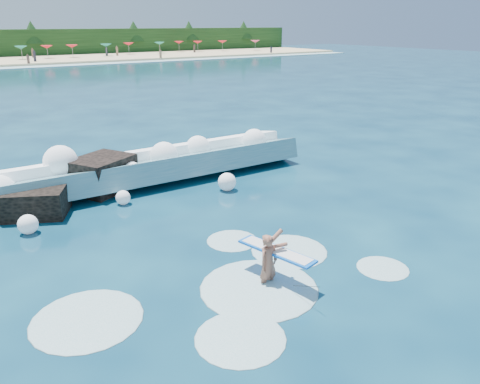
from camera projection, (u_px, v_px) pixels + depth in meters
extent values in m
plane|color=#082840|center=(235.00, 265.00, 12.65)|extent=(200.00, 200.00, 0.00)
cube|color=teal|center=(96.00, 181.00, 17.97)|extent=(17.92, 2.73, 1.50)
cube|color=white|center=(89.00, 165.00, 18.45)|extent=(17.92, 1.26, 0.70)
cube|color=black|center=(36.00, 204.00, 15.84)|extent=(2.47, 2.27, 1.11)
cube|color=black|center=(102.00, 177.00, 18.13)|extent=(2.79, 2.62, 1.55)
imported|color=#975A46|center=(268.00, 265.00, 11.61)|extent=(0.63, 0.47, 1.58)
cube|color=blue|center=(276.00, 251.00, 11.70)|extent=(1.00, 2.22, 0.05)
cube|color=white|center=(276.00, 251.00, 11.69)|extent=(0.87, 2.02, 0.05)
cylinder|color=black|center=(306.00, 286.00, 10.79)|extent=(0.01, 0.91, 0.43)
sphere|color=white|center=(61.00, 162.00, 17.66)|extent=(1.28, 1.28, 1.28)
sphere|color=white|center=(131.00, 173.00, 18.24)|extent=(0.89, 0.89, 0.89)
sphere|color=white|center=(164.00, 156.00, 19.19)|extent=(1.16, 1.16, 1.16)
sphere|color=white|center=(198.00, 148.00, 20.42)|extent=(1.07, 1.07, 1.07)
sphere|color=white|center=(254.00, 141.00, 21.19)|extent=(1.07, 1.07, 1.07)
sphere|color=white|center=(28.00, 224.00, 14.45)|extent=(0.62, 0.62, 0.62)
sphere|color=white|center=(123.00, 198.00, 16.80)|extent=(0.53, 0.53, 0.53)
sphere|color=white|center=(227.00, 182.00, 18.19)|extent=(0.71, 0.71, 0.71)
ellipsoid|color=silver|center=(259.00, 288.00, 11.55)|extent=(2.95, 2.95, 0.15)
ellipsoid|color=silver|center=(240.00, 338.00, 9.71)|extent=(1.94, 1.94, 0.10)
ellipsoid|color=silver|center=(289.00, 251.00, 13.43)|extent=(2.19, 2.19, 0.11)
ellipsoid|color=silver|center=(87.00, 319.00, 10.33)|extent=(2.48, 2.48, 0.12)
ellipsoid|color=silver|center=(232.00, 241.00, 14.07)|extent=(1.55, 1.55, 0.08)
ellipsoid|color=silver|center=(383.00, 268.00, 12.49)|extent=(1.38, 1.38, 0.07)
cone|color=#147E68|center=(21.00, 48.00, 77.50)|extent=(2.00, 2.00, 0.50)
cone|color=red|center=(47.00, 47.00, 79.62)|extent=(2.00, 2.00, 0.50)
cone|color=red|center=(72.00, 46.00, 81.85)|extent=(2.00, 2.00, 0.50)
cone|color=#147E68|center=(106.00, 45.00, 85.18)|extent=(2.00, 2.00, 0.50)
cone|color=red|center=(128.00, 44.00, 90.01)|extent=(2.00, 2.00, 0.50)
cone|color=#147E68|center=(159.00, 43.00, 92.96)|extent=(2.00, 2.00, 0.50)
cone|color=red|center=(179.00, 42.00, 97.05)|extent=(2.00, 2.00, 0.50)
cone|color=red|center=(198.00, 42.00, 97.70)|extent=(2.00, 2.00, 0.50)
cone|color=red|center=(222.00, 42.00, 100.22)|extent=(2.00, 2.00, 0.50)
cone|color=#DC4066|center=(255.00, 41.00, 102.44)|extent=(2.00, 2.00, 0.50)
cube|color=#8C664C|center=(94.00, 51.00, 86.98)|extent=(0.35, 0.22, 1.37)
cube|color=#262633|center=(196.00, 50.00, 91.72)|extent=(0.35, 0.22, 1.46)
cube|color=#3F332D|center=(117.00, 51.00, 86.00)|extent=(0.35, 0.22, 1.54)
cube|color=#8C664C|center=(19.00, 61.00, 69.37)|extent=(0.35, 0.22, 1.39)
cube|color=brown|center=(27.00, 57.00, 72.81)|extent=(0.35, 0.22, 1.36)
cube|color=#3F332D|center=(202.00, 53.00, 86.76)|extent=(0.35, 0.22, 1.42)
cube|color=#3F332D|center=(134.00, 56.00, 78.66)|extent=(0.35, 0.22, 1.61)
cube|color=brown|center=(162.00, 53.00, 83.38)|extent=(0.35, 0.22, 1.38)
cube|color=#3F332D|center=(189.00, 49.00, 94.83)|extent=(0.35, 0.22, 1.54)
cube|color=#262633|center=(87.00, 52.00, 84.73)|extent=(0.35, 0.22, 1.37)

